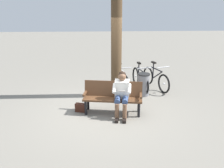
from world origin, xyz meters
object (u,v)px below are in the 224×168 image
bench (113,95)px  person_reading (122,92)px  tree_trunk (116,31)px  litter_bin (143,85)px  bicycle_red (156,79)px  bicycle_black (140,79)px  bicycle_green (121,79)px  handbag (81,108)px

bench → person_reading: person_reading is taller
person_reading → tree_trunk: bearing=-79.5°
litter_bin → tree_trunk: bearing=-2.3°
bench → bicycle_red: 2.46m
litter_bin → bicycle_black: bicycle_black is taller
bicycle_black → litter_bin: bearing=-7.9°
bench → litter_bin: bench is taller
litter_bin → bicycle_red: bearing=-130.9°
bench → person_reading: (-0.22, 0.20, 0.16)m
bicycle_red → bicycle_green: same height
litter_bin → bicycle_green: bicycle_green is taller
handbag → bicycle_black: (-1.96, -1.72, 0.24)m
bench → handbag: bench is taller
bicycle_red → bicycle_green: bearing=-108.9°
bench → litter_bin: (-1.07, -1.20, -0.13)m
bicycle_green → bicycle_black: bearing=72.6°
tree_trunk → bicycle_black: 2.02m
person_reading → bicycle_green: 2.06m
handbag → tree_trunk: tree_trunk is taller
handbag → bicycle_black: bearing=-138.7°
person_reading → bicycle_red: 2.50m
litter_bin → bicycle_black: 0.58m
person_reading → bench: bearing=-33.2°
person_reading → handbag: person_reading is taller
bicycle_black → bicycle_green: 0.67m
bicycle_red → bicycle_green: size_ratio=0.97×
tree_trunk → bicycle_black: size_ratio=2.51×
litter_bin → bicycle_green: 0.93m
litter_bin → bicycle_red: (-0.56, -0.64, -0.01)m
person_reading → bicycle_green: (-0.17, -2.03, -0.31)m
bicycle_black → person_reading: bearing=-32.0°
litter_bin → bicycle_red: size_ratio=0.46×
litter_bin → bicycle_green: bearing=-42.8°
handbag → bicycle_red: size_ratio=0.19×
tree_trunk → bicycle_red: size_ratio=2.61×
tree_trunk → bicycle_red: bearing=-157.3°
tree_trunk → bicycle_green: size_ratio=2.54×
tree_trunk → litter_bin: size_ratio=5.64×
person_reading → handbag: 1.28m
bench → handbag: size_ratio=5.51×
tree_trunk → bicycle_green: bearing=-109.7°
person_reading → tree_trunk: 2.03m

